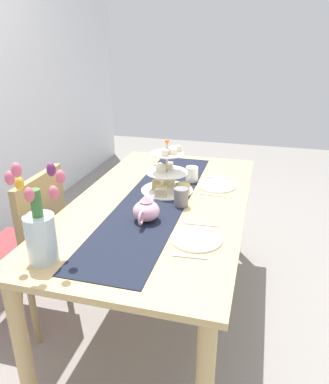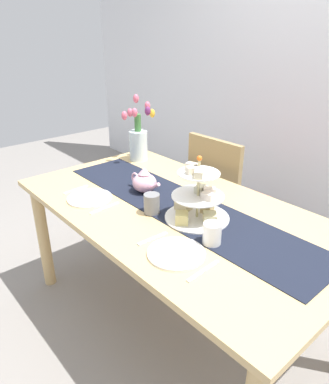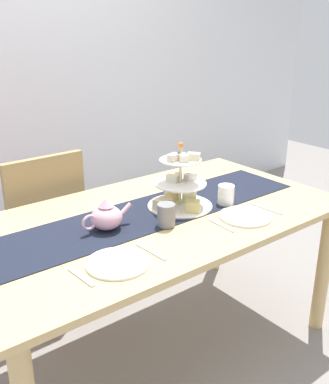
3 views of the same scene
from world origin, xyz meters
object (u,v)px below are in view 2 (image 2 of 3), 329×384
(dinner_plate_left, at_px, (90,198))
(fork_right, at_px, (153,239))
(teapot, at_px, (144,182))
(mug_grey, at_px, (152,203))
(dining_table, at_px, (175,225))
(tiered_cake_stand, at_px, (197,201))
(dinner_plate_right, at_px, (176,253))
(tulip_vase, at_px, (138,139))
(chair_left, at_px, (223,193))
(fork_left, at_px, (76,190))
(mug_white_text, at_px, (212,234))
(knife_left, at_px, (105,208))
(knife_right, at_px, (203,271))

(dinner_plate_left, distance_m, fork_right, 0.52)
(teapot, distance_m, mug_grey, 0.25)
(dining_table, distance_m, tiered_cake_stand, 0.24)
(dining_table, height_order, fork_right, fork_right)
(dinner_plate_left, bearing_deg, dinner_plate_right, 0.00)
(tulip_vase, bearing_deg, mug_grey, -32.80)
(chair_left, xyz_separation_m, dinner_plate_left, (-0.10, -0.96, 0.23))
(chair_left, distance_m, dinner_plate_right, 1.13)
(tiered_cake_stand, height_order, fork_left, tiered_cake_stand)
(fork_left, bearing_deg, mug_white_text, 10.71)
(knife_left, bearing_deg, fork_right, 0.00)
(dinner_plate_right, xyz_separation_m, mug_grey, (-0.33, 0.14, 0.05))
(chair_left, relative_size, dinner_plate_left, 3.96)
(teapot, xyz_separation_m, tulip_vase, (-0.43, 0.29, 0.08))
(dining_table, height_order, tulip_vase, tulip_vase)
(fork_left, relative_size, dinner_plate_right, 0.65)
(tulip_vase, relative_size, knife_right, 2.49)
(dinner_plate_right, bearing_deg, dining_table, 137.78)
(mug_grey, bearing_deg, dinner_plate_right, -23.77)
(fork_right, distance_m, knife_right, 0.29)
(fork_left, xyz_separation_m, mug_grey, (0.48, 0.14, 0.05))
(chair_left, relative_size, mug_grey, 9.58)
(fork_left, height_order, mug_white_text, mug_white_text)
(teapot, height_order, dinner_plate_left, teapot)
(tulip_vase, height_order, dinner_plate_right, tulip_vase)
(teapot, height_order, mug_white_text, teapot)
(dining_table, bearing_deg, fork_left, -152.23)
(fork_right, distance_m, mug_white_text, 0.25)
(dinner_plate_left, bearing_deg, fork_right, 0.00)
(tulip_vase, relative_size, mug_grey, 4.46)
(mug_grey, bearing_deg, teapot, 149.98)
(dinner_plate_left, relative_size, fork_right, 1.53)
(dinner_plate_left, height_order, mug_white_text, mug_white_text)
(knife_right, bearing_deg, knife_left, 180.00)
(tulip_vase, distance_m, dinner_plate_left, 0.66)
(dinner_plate_left, bearing_deg, mug_white_text, 12.86)
(tiered_cake_stand, height_order, mug_grey, tiered_cake_stand)
(chair_left, height_order, tiered_cake_stand, tiered_cake_stand)
(tiered_cake_stand, xyz_separation_m, dinner_plate_right, (0.15, -0.27, -0.09))
(tulip_vase, height_order, knife_left, tulip_vase)
(dining_table, relative_size, tulip_vase, 4.03)
(knife_left, relative_size, mug_white_text, 1.79)
(tulip_vase, relative_size, mug_white_text, 4.46)
(dinner_plate_left, height_order, dinner_plate_right, same)
(dining_table, bearing_deg, dinner_plate_right, -42.22)
(dinner_plate_right, relative_size, mug_white_text, 2.42)
(teapot, distance_m, dinner_plate_right, 0.61)
(dinner_plate_right, bearing_deg, chair_left, 120.22)
(knife_left, distance_m, dinner_plate_right, 0.52)
(fork_left, relative_size, knife_right, 0.88)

